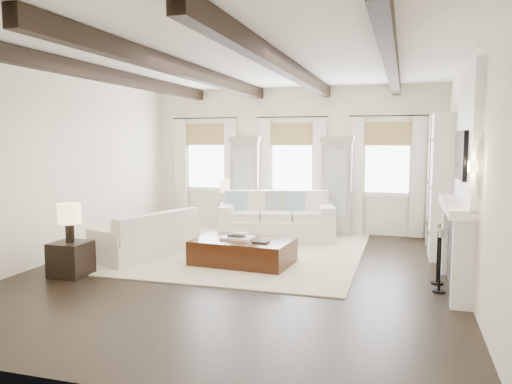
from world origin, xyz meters
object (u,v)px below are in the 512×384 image
(ottoman, at_px, (243,252))
(side_table_front, at_px, (71,259))
(side_table_back, at_px, (228,216))
(sofa_back, at_px, (276,220))
(sofa_left, at_px, (149,239))

(ottoman, height_order, side_table_front, side_table_front)
(side_table_back, bearing_deg, sofa_back, -35.21)
(side_table_front, bearing_deg, sofa_left, 69.91)
(sofa_left, bearing_deg, sofa_back, 50.63)
(sofa_back, bearing_deg, side_table_front, -122.55)
(sofa_back, distance_m, sofa_left, 2.77)
(sofa_left, bearing_deg, side_table_back, 83.58)
(side_table_front, height_order, side_table_back, side_table_back)
(sofa_left, bearing_deg, ottoman, -0.54)
(side_table_front, bearing_deg, ottoman, 31.96)
(ottoman, bearing_deg, side_table_back, 118.63)
(sofa_back, xyz_separation_m, sofa_left, (-1.76, -2.14, -0.08))
(side_table_front, distance_m, side_table_back, 4.65)
(sofa_left, distance_m, ottoman, 1.75)
(sofa_back, height_order, side_table_back, sofa_back)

